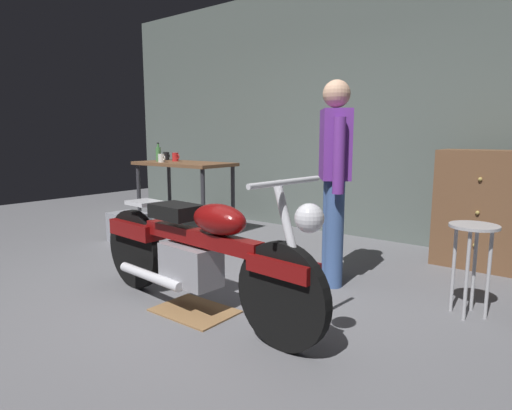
# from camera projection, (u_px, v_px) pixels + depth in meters

# --- Properties ---
(ground_plane) EXTENTS (12.00, 12.00, 0.00)m
(ground_plane) POSITION_uv_depth(u_px,v_px,m) (194.00, 301.00, 3.27)
(ground_plane) COLOR slate
(back_wall) EXTENTS (8.00, 0.12, 3.10)m
(back_wall) POSITION_uv_depth(u_px,v_px,m) (361.00, 109.00, 5.20)
(back_wall) COLOR #56605B
(back_wall) RESTS_ON ground_plane
(workbench) EXTENTS (1.30, 0.64, 0.90)m
(workbench) POSITION_uv_depth(u_px,v_px,m) (184.00, 171.00, 5.48)
(workbench) COLOR brown
(workbench) RESTS_ON ground_plane
(motorcycle) EXTENTS (2.19, 0.60, 1.00)m
(motorcycle) POSITION_uv_depth(u_px,v_px,m) (196.00, 251.00, 2.98)
(motorcycle) COLOR black
(motorcycle) RESTS_ON ground_plane
(person_standing) EXTENTS (0.40, 0.48, 1.67)m
(person_standing) POSITION_uv_depth(u_px,v_px,m) (334.00, 173.00, 3.55)
(person_standing) COLOR #405E9A
(person_standing) RESTS_ON ground_plane
(shop_stool) EXTENTS (0.32, 0.32, 0.64)m
(shop_stool) POSITION_uv_depth(u_px,v_px,m) (473.00, 245.00, 2.94)
(shop_stool) COLOR #B2B2B7
(shop_stool) RESTS_ON ground_plane
(wooden_dresser) EXTENTS (0.80, 0.47, 1.10)m
(wooden_dresser) POSITION_uv_depth(u_px,v_px,m) (483.00, 209.00, 4.06)
(wooden_dresser) COLOR brown
(wooden_dresser) RESTS_ON ground_plane
(drip_tray) EXTENTS (0.56, 0.40, 0.01)m
(drip_tray) POSITION_uv_depth(u_px,v_px,m) (195.00, 311.00, 3.07)
(drip_tray) COLOR olive
(drip_tray) RESTS_ON ground_plane
(storage_bin) EXTENTS (0.44, 0.32, 0.34)m
(storage_bin) POSITION_uv_depth(u_px,v_px,m) (129.00, 227.00, 5.09)
(storage_bin) COLOR gray
(storage_bin) RESTS_ON ground_plane
(mug_white_ceramic) EXTENTS (0.11, 0.08, 0.10)m
(mug_white_ceramic) POSITION_uv_depth(u_px,v_px,m) (161.00, 158.00, 5.42)
(mug_white_ceramic) COLOR white
(mug_white_ceramic) RESTS_ON workbench
(mug_black_matte) EXTENTS (0.12, 0.08, 0.11)m
(mug_black_matte) POSITION_uv_depth(u_px,v_px,m) (166.00, 156.00, 5.95)
(mug_black_matte) COLOR black
(mug_black_matte) RESTS_ON workbench
(mug_red_diner) EXTENTS (0.12, 0.08, 0.11)m
(mug_red_diner) POSITION_uv_depth(u_px,v_px,m) (175.00, 157.00, 5.64)
(mug_red_diner) COLOR red
(mug_red_diner) RESTS_ON workbench
(bottle) EXTENTS (0.06, 0.06, 0.24)m
(bottle) POSITION_uv_depth(u_px,v_px,m) (158.00, 154.00, 5.60)
(bottle) COLOR #4C8C4C
(bottle) RESTS_ON workbench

